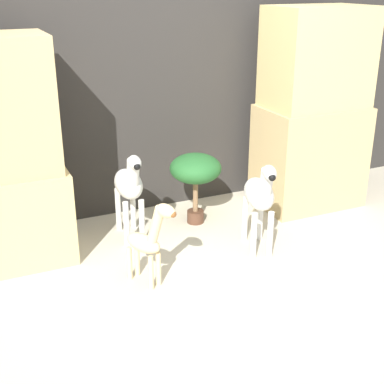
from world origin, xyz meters
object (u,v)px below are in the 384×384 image
zebra_right (260,196)px  zebra_left (129,185)px  potted_palm_front (196,171)px  giraffe_figurine (148,239)px

zebra_right → zebra_left: (-0.76, 0.55, 0.00)m
zebra_left → potted_palm_front: zebra_left is taller
zebra_right → giraffe_figurine: 0.87m
potted_palm_front → zebra_left: bearing=-174.5°
zebra_left → potted_palm_front: (0.55, 0.05, 0.01)m
zebra_left → giraffe_figurine: (-0.10, -0.67, -0.10)m
giraffe_figurine → potted_palm_front: bearing=48.1°
potted_palm_front → giraffe_figurine: bearing=-131.9°
zebra_right → giraffe_figurine: size_ratio=1.19×
potted_palm_front → zebra_right: bearing=-70.7°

